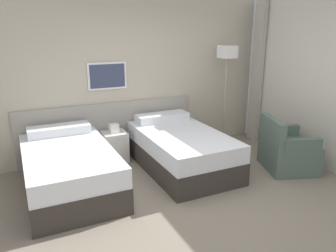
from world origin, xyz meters
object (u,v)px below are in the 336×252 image
(armchair, at_px, (287,152))
(floor_lamp, at_px, (227,61))
(bed_near_window, at_px, (181,149))
(bed_near_door, at_px, (69,169))
(nightstand, at_px, (115,146))

(armchair, bearing_deg, floor_lamp, 29.74)
(bed_near_window, bearing_deg, bed_near_door, 180.00)
(bed_near_door, distance_m, nightstand, 1.13)
(nightstand, height_order, armchair, armchair)
(bed_near_door, height_order, bed_near_window, same)
(nightstand, xyz_separation_m, armchair, (2.34, -1.48, 0.02))
(bed_near_door, xyz_separation_m, floor_lamp, (2.96, 0.62, 1.28))
(nightstand, bearing_deg, bed_near_window, -40.25)
(bed_near_door, relative_size, floor_lamp, 1.04)
(nightstand, distance_m, floor_lamp, 2.48)
(floor_lamp, bearing_deg, bed_near_door, -168.23)
(bed_near_door, xyz_separation_m, bed_near_window, (1.72, 0.00, 0.00))
(bed_near_window, relative_size, floor_lamp, 1.04)
(nightstand, bearing_deg, bed_near_door, -139.75)
(bed_near_window, xyz_separation_m, floor_lamp, (1.24, 0.62, 1.28))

